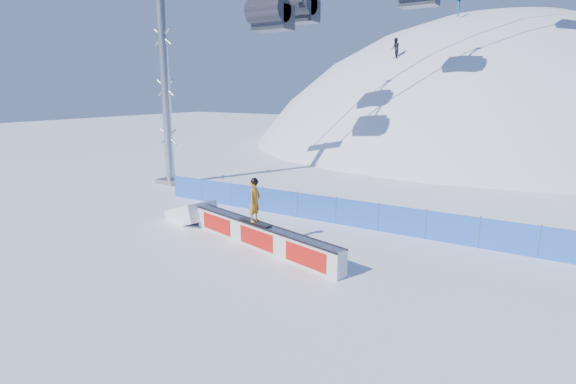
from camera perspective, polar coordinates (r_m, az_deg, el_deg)
The scene contains 7 objects.
ground at distance 16.13m, azimuth 2.19°, elevation -8.53°, with size 160.00×160.00×0.00m, color white.
snow_hill at distance 60.47m, azimuth 22.70°, elevation -11.47°, with size 64.00×64.00×64.00m.
safety_fence at distance 19.78m, azimuth 8.72°, elevation -2.78°, with size 22.05×0.05×1.30m.
rail_box at distance 17.06m, azimuth -3.40°, elevation -5.66°, with size 7.82×2.55×0.95m.
snow_ramp at distance 21.08m, azimuth -12.11°, elevation -3.64°, with size 2.21×1.48×0.83m, color white, non-canonical shape.
snowboarder at distance 16.95m, azimuth -4.25°, elevation -1.10°, with size 1.68×0.71×1.73m.
distant_skiers at distance 43.22m, azimuth 25.30°, elevation 18.79°, with size 17.14×8.93×5.72m.
Camera 1 is at (7.44, -13.05, 5.88)m, focal length 28.00 mm.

